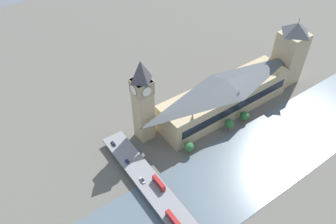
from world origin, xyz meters
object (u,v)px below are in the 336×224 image
at_px(double_decker_bus_mid, 159,183).
at_px(car_northbound_tail, 127,162).
at_px(car_southbound_lead, 142,180).
at_px(double_decker_bus_rear, 173,219).
at_px(car_northbound_lead, 113,144).
at_px(victoria_tower, 290,53).
at_px(clock_tower, 143,99).
at_px(parliament_hall, 225,96).
at_px(road_bridge, 171,211).

bearing_deg(double_decker_bus_mid, car_northbound_tail, 14.26).
relative_size(double_decker_bus_mid, car_southbound_lead, 2.38).
height_order(double_decker_bus_rear, car_northbound_lead, double_decker_bus_rear).
bearing_deg(victoria_tower, clock_tower, 84.86).
bearing_deg(clock_tower, victoria_tower, -95.14).
distance_m(victoria_tower, double_decker_bus_rear, 166.45).
bearing_deg(parliament_hall, road_bridge, 120.12).
bearing_deg(car_northbound_tail, clock_tower, -54.15).
distance_m(road_bridge, car_southbound_lead, 26.21).
distance_m(victoria_tower, double_decker_bus_mid, 153.49).
xyz_separation_m(clock_tower, car_northbound_tail, (-17.36, 24.03, -28.12)).
xyz_separation_m(clock_tower, car_southbound_lead, (-34.96, 23.71, -28.16)).
xyz_separation_m(double_decker_bus_mid, car_northbound_tail, (26.01, 6.61, -1.84)).
bearing_deg(car_southbound_lead, parliament_hall, -75.22).
xyz_separation_m(victoria_tower, car_southbound_lead, (-23.13, 155.35, -20.51)).
bearing_deg(road_bridge, double_decker_bus_mid, -11.03).
bearing_deg(road_bridge, victoria_tower, -72.14).
distance_m(road_bridge, car_northbound_tail, 43.74).
height_order(victoria_tower, car_southbound_lead, victoria_tower).
bearing_deg(double_decker_bus_mid, clock_tower, -21.89).
bearing_deg(double_decker_bus_mid, car_northbound_lead, 8.53).
xyz_separation_m(double_decker_bus_mid, car_southbound_lead, (8.42, 6.29, -1.89)).
distance_m(double_decker_bus_mid, car_northbound_tail, 26.90).
relative_size(double_decker_bus_rear, car_northbound_lead, 2.41).
distance_m(victoria_tower, car_northbound_tail, 157.10).
xyz_separation_m(clock_tower, road_bridge, (-60.95, 20.85, -29.84)).
bearing_deg(clock_tower, car_southbound_lead, 145.85).
relative_size(victoria_tower, car_southbound_lead, 12.27).
relative_size(road_bridge, car_northbound_lead, 30.42).
bearing_deg(car_northbound_tail, parliament_hall, -86.43).
bearing_deg(car_southbound_lead, car_northbound_lead, 0.65).
height_order(parliament_hall, road_bridge, parliament_hall).
bearing_deg(clock_tower, double_decker_bus_mid, 158.11).
relative_size(double_decker_bus_mid, car_northbound_tail, 2.69).
height_order(double_decker_bus_mid, car_southbound_lead, double_decker_bus_mid).
bearing_deg(car_northbound_lead, car_northbound_tail, -179.71).
relative_size(victoria_tower, double_decker_bus_rear, 5.08).
distance_m(car_northbound_lead, car_southbound_lead, 36.29).
relative_size(parliament_hall, car_northbound_lead, 23.43).
xyz_separation_m(road_bridge, car_northbound_lead, (62.29, 3.28, 1.68)).
relative_size(victoria_tower, road_bridge, 0.40).
distance_m(victoria_tower, car_northbound_lead, 157.66).
xyz_separation_m(parliament_hall, road_bridge, (-49.06, 84.57, -9.93)).
height_order(double_decker_bus_mid, car_northbound_tail, double_decker_bus_mid).
bearing_deg(car_southbound_lead, road_bridge, -173.71).
bearing_deg(road_bridge, double_decker_bus_rear, 151.29).
bearing_deg(double_decker_bus_rear, victoria_tower, -70.46).
relative_size(parliament_hall, road_bridge, 0.77).
bearing_deg(car_southbound_lead, car_northbound_tail, 1.04).
bearing_deg(clock_tower, double_decker_bus_rear, 160.15).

